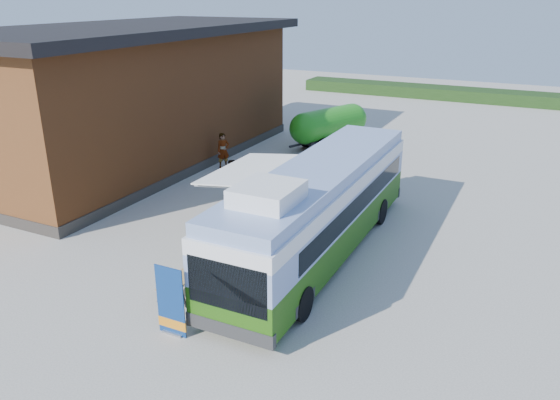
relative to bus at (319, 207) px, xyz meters
The scene contains 10 objects.
ground 4.89m from the bus, 133.28° to the right, with size 100.00×100.00×0.00m, color #BCB7AD.
barn 15.26m from the bus, 153.72° to the left, with size 9.60×21.20×7.50m.
hedge 35.09m from the bus, 81.96° to the left, with size 40.00×3.00×1.00m, color #264419.
bus is the anchor object (origin of this frame).
awning 2.71m from the bus, behind, with size 2.82×4.60×0.54m.
banner 6.81m from the bus, 104.88° to the right, with size 0.93×0.18×2.13m.
picnic_table 5.50m from the bus, 118.67° to the right, with size 1.58×1.45×0.82m.
person_a 11.68m from the bus, 139.07° to the left, with size 0.71×0.47×1.95m, color #999999.
person_b 6.83m from the bus, 148.84° to the left, with size 0.94×0.73×1.93m, color #999999.
slurry_tanker 15.49m from the bus, 109.99° to the left, with size 3.48×6.11×2.39m.
Camera 1 is at (9.88, -13.63, 9.05)m, focal length 35.00 mm.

